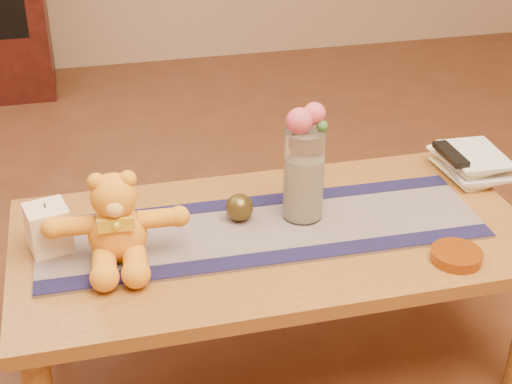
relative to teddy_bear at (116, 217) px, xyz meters
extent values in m
plane|color=#522A17|center=(0.42, 0.03, -0.57)|extent=(5.50, 5.50, 0.00)
cube|color=brown|center=(0.42, 0.03, -0.14)|extent=(1.40, 0.70, 0.04)
cylinder|color=brown|center=(-0.22, 0.32, -0.37)|extent=(0.07, 0.07, 0.41)
cylinder|color=brown|center=(1.06, 0.32, -0.37)|extent=(0.07, 0.07, 0.41)
cube|color=#182044|center=(0.39, 0.04, -0.12)|extent=(1.21, 0.37, 0.01)
cube|color=#151238|center=(0.38, -0.10, -0.11)|extent=(1.20, 0.08, 0.00)
cube|color=#151238|center=(0.39, 0.19, -0.11)|extent=(1.20, 0.08, 0.00)
cube|color=#FFE0BB|center=(-0.17, 0.08, -0.05)|extent=(0.12, 0.12, 0.12)
cylinder|color=black|center=(-0.17, 0.08, 0.01)|extent=(0.00, 0.00, 0.01)
cylinder|color=silver|center=(0.51, 0.08, 0.02)|extent=(0.11, 0.11, 0.26)
cylinder|color=beige|center=(0.51, 0.08, -0.02)|extent=(0.09, 0.09, 0.18)
sphere|color=#CA4759|center=(0.49, 0.07, 0.18)|extent=(0.07, 0.07, 0.07)
sphere|color=#CA4759|center=(0.54, 0.08, 0.19)|extent=(0.06, 0.06, 0.06)
sphere|color=#4C5FA6|center=(0.52, 0.11, 0.17)|extent=(0.04, 0.04, 0.04)
sphere|color=#4C5FA6|center=(0.48, 0.10, 0.17)|extent=(0.04, 0.04, 0.04)
sphere|color=#33662D|center=(0.55, 0.06, 0.16)|extent=(0.03, 0.03, 0.03)
sphere|color=#483A18|center=(0.34, 0.10, -0.08)|extent=(0.10, 0.10, 0.08)
imported|color=#FBEDC1|center=(1.01, 0.20, -0.11)|extent=(0.18, 0.23, 0.02)
imported|color=#FBEDC1|center=(1.02, 0.20, -0.09)|extent=(0.18, 0.24, 0.02)
imported|color=#FBEDC1|center=(1.01, 0.21, -0.07)|extent=(0.19, 0.24, 0.02)
imported|color=#FBEDC1|center=(1.02, 0.20, -0.05)|extent=(0.17, 0.23, 0.02)
cube|color=black|center=(1.01, 0.19, -0.04)|extent=(0.05, 0.16, 0.02)
cylinder|color=#BF5914|center=(0.83, -0.22, -0.11)|extent=(0.17, 0.17, 0.03)
camera|label=1|loc=(-0.04, -1.63, 0.97)|focal=52.61mm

